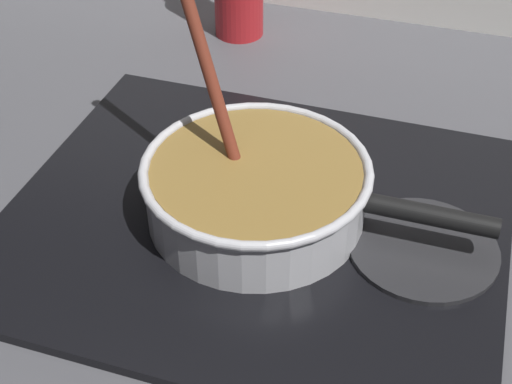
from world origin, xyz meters
TOP-DOWN VIEW (x-y plane):
  - hob_plate at (-0.04, 0.22)m, footprint 0.56×0.48m
  - burner_ring at (-0.04, 0.22)m, footprint 0.17×0.17m
  - spare_burner at (0.15, 0.22)m, footprint 0.16×0.16m
  - cooking_pan at (-0.04, 0.22)m, footprint 0.39×0.26m

SIDE VIEW (x-z plane):
  - hob_plate at x=-0.04m, z-range 0.00..0.01m
  - spare_burner at x=0.15m, z-range 0.01..0.02m
  - burner_ring at x=-0.04m, z-range 0.01..0.02m
  - cooking_pan at x=-0.04m, z-range -0.10..0.21m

